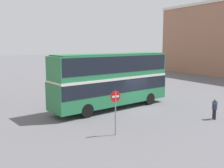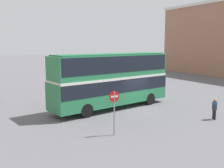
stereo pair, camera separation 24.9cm
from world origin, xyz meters
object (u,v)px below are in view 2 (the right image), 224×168
(parked_car_kerb_far, at_px, (130,76))
(pedestrian_foreground, at_px, (215,107))
(double_decker_bus, at_px, (112,77))
(no_entry_sign, at_px, (114,105))

(parked_car_kerb_far, bearing_deg, pedestrian_foreground, -107.03)
(double_decker_bus, relative_size, parked_car_kerb_far, 2.65)
(pedestrian_foreground, xyz_separation_m, parked_car_kerb_far, (5.94, 20.23, -0.16))
(parked_car_kerb_far, xyz_separation_m, no_entry_sign, (-14.03, -19.48, 1.09))
(no_entry_sign, bearing_deg, pedestrian_foreground, -5.31)
(pedestrian_foreground, distance_m, no_entry_sign, 8.17)
(pedestrian_foreground, height_order, no_entry_sign, no_entry_sign)
(double_decker_bus, distance_m, pedestrian_foreground, 8.49)
(no_entry_sign, bearing_deg, double_decker_bus, 61.66)
(double_decker_bus, bearing_deg, no_entry_sign, -127.28)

